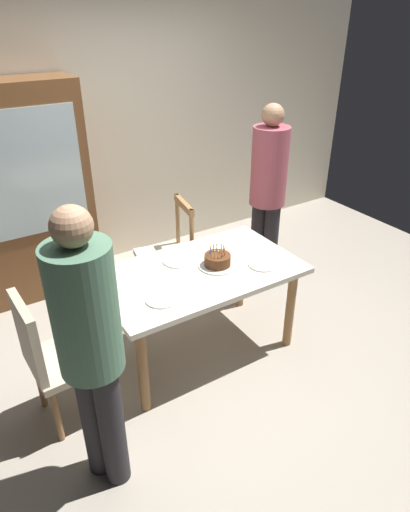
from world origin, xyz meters
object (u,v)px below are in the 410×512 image
plate_far_side (177,261)px  person_celebrant (90,343)px  dining_table (199,281)px  plate_near_guest (263,264)px  chair_spindle_back (167,256)px  person_guest (268,188)px  chair_upholstered (52,354)px  china_cabinet (24,196)px  plate_near_celebrant (162,299)px  birthday_cake (217,261)px

plate_far_side → person_celebrant: (-0.94, -0.83, 0.23)m
dining_table → plate_near_guest: size_ratio=6.60×
chair_spindle_back → person_guest: bearing=-12.1°
chair_upholstered → china_cabinet: 1.73m
china_cabinet → person_guest: bearing=-28.6°
dining_table → plate_near_celebrant: bearing=-154.5°
birthday_cake → person_guest: 1.09m
plate_far_side → person_celebrant: 1.27m
birthday_cake → person_celebrant: 1.32m
plate_far_side → china_cabinet: china_cabinet is taller
chair_spindle_back → person_celebrant: bearing=-129.4°
dining_table → birthday_cake: 0.20m
dining_table → chair_spindle_back: size_ratio=1.53×
plate_near_celebrant → person_celebrant: (-0.61, -0.45, 0.23)m
dining_table → plate_near_guest: 0.49m
birthday_cake → plate_far_side: size_ratio=1.27×
person_celebrant → china_cabinet: bearing=85.1°
plate_near_celebrant → china_cabinet: size_ratio=0.12×
birthday_cake → plate_near_guest: size_ratio=1.27×
plate_near_celebrant → plate_far_side: size_ratio=1.00×
dining_table → person_guest: (1.05, 0.54, 0.34)m
chair_upholstered → person_celebrant: size_ratio=0.56×
birthday_cake → plate_near_celebrant: 0.57m
plate_near_guest → china_cabinet: china_cabinet is taller
plate_near_guest → chair_upholstered: size_ratio=0.23×
dining_table → plate_near_celebrant: size_ratio=6.60×
plate_far_side → person_celebrant: size_ratio=0.13×
plate_far_side → plate_near_guest: bearing=-36.8°
plate_near_guest → dining_table: bearing=156.4°
dining_table → person_celebrant: (-1.01, -0.64, 0.33)m
chair_upholstered → person_celebrant: person_celebrant is taller
chair_spindle_back → chair_upholstered: same height
birthday_cake → person_celebrant: size_ratio=0.17×
plate_near_guest → chair_upholstered: bearing=176.4°
dining_table → china_cabinet: 1.79m
plate_near_guest → person_celebrant: bearing=-162.9°
plate_near_celebrant → chair_upholstered: (-0.72, 0.10, -0.20)m
plate_near_guest → person_guest: 0.98m
chair_upholstered → person_celebrant: 0.70m
birthday_cake → plate_far_side: (-0.21, 0.21, -0.04)m
chair_spindle_back → china_cabinet: (-0.94, 0.82, 0.49)m
plate_far_side → person_celebrant: bearing=-138.7°
dining_table → plate_near_celebrant: (-0.40, -0.19, 0.10)m
birthday_cake → china_cabinet: bearing=121.4°
plate_near_celebrant → chair_spindle_back: size_ratio=0.23×
china_cabinet → person_celebrant: bearing=-94.9°
plate_far_side → plate_near_guest: size_ratio=1.00×
person_guest → birthday_cake: bearing=-148.3°
plate_far_side → chair_upholstered: size_ratio=0.23×
plate_far_side → person_guest: (1.12, 0.35, 0.24)m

